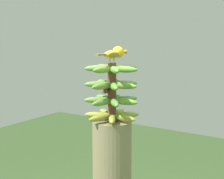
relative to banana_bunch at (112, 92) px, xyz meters
The scene contains 2 objects.
banana_bunch is the anchor object (origin of this frame).
perched_bird 0.19m from the banana_bunch, 163.77° to the left, with size 0.19×0.08×0.08m.
Camera 1 is at (1.40, 0.93, 1.64)m, focal length 56.24 mm.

